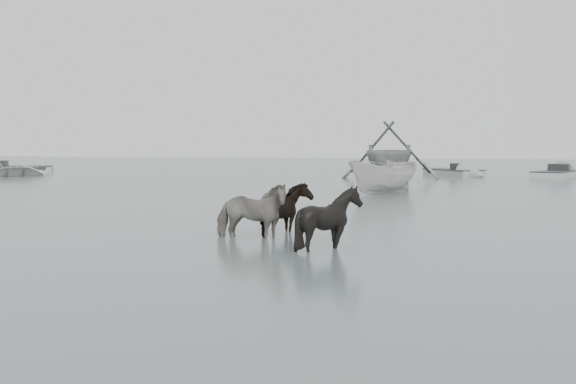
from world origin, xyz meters
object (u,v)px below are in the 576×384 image
(pony_pinto, at_px, (251,205))
(pony_dark, at_px, (288,204))
(pony_black, at_px, (329,212))
(rowboat_lead, at_px, (6,168))

(pony_pinto, relative_size, pony_dark, 1.25)
(pony_dark, relative_size, pony_black, 0.93)
(pony_dark, distance_m, pony_black, 2.36)
(pony_pinto, xyz_separation_m, pony_black, (1.85, -1.09, 0.01))
(pony_black, height_order, rowboat_lead, pony_black)
(pony_black, bearing_deg, rowboat_lead, 37.34)
(pony_dark, relative_size, rowboat_lead, 0.27)
(pony_pinto, xyz_separation_m, pony_dark, (0.60, 0.90, -0.04))
(pony_pinto, bearing_deg, rowboat_lead, 45.12)
(pony_pinto, relative_size, rowboat_lead, 0.34)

